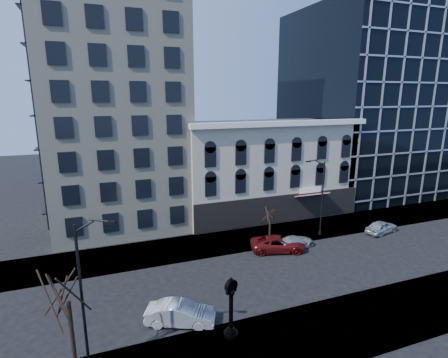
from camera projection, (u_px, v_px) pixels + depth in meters
name	position (u px, v px, depth m)	size (l,w,h in m)	color
ground	(218.00, 285.00, 28.94)	(160.00, 160.00, 0.00)	black
sidewalk_far	(193.00, 246.00, 36.22)	(160.00, 6.00, 0.12)	gray
sidewalk_near	(261.00, 348.00, 21.63)	(160.00, 6.00, 0.12)	gray
cream_tower	(111.00, 59.00, 39.59)	(15.90, 15.40, 42.50)	beige
victorian_row	(263.00, 168.00, 46.11)	(22.60, 11.19, 12.50)	#BDB49B
glass_office	(363.00, 104.00, 55.61)	(20.00, 20.15, 28.00)	black
street_clock	(231.00, 310.00, 22.25)	(0.95, 0.95, 4.17)	black
street_lamp_near	(90.00, 256.00, 18.41)	(2.25, 1.13, 9.19)	black
street_lamp_far	(318.00, 178.00, 37.55)	(2.26, 0.57, 8.75)	black
bare_tree_near	(66.00, 283.00, 17.92)	(4.48, 4.48, 7.70)	black
bare_tree_far	(270.00, 211.00, 37.48)	(2.45, 2.45, 4.21)	black
car_near_b	(180.00, 314.00, 23.88)	(1.65, 4.74, 1.56)	silver
car_far_a	(278.00, 244.00, 35.18)	(2.54, 5.50, 1.53)	maroon
car_far_b	(295.00, 242.00, 35.87)	(1.80, 4.42, 1.28)	#A5A8AD
car_far_c	(382.00, 227.00, 39.81)	(1.70, 4.23, 1.44)	#A5A8AD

